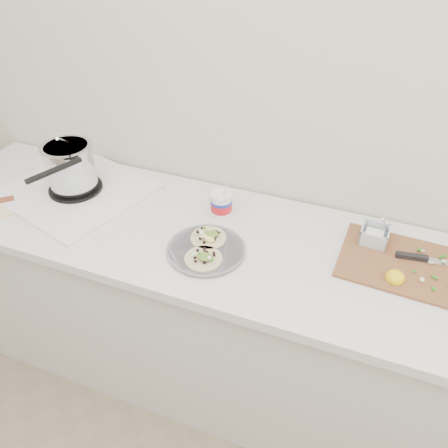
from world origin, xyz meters
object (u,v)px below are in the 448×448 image
(stove, at_px, (73,175))
(taco_plate, at_px, (206,248))
(tub, at_px, (222,202))
(cutboard, at_px, (405,260))

(stove, relative_size, taco_plate, 2.36)
(stove, height_order, tub, stove)
(stove, relative_size, tub, 3.43)
(tub, xyz_separation_m, cutboard, (0.69, -0.04, -0.05))
(stove, bearing_deg, cutboard, 17.47)
(stove, height_order, taco_plate, stove)
(stove, bearing_deg, taco_plate, 2.97)
(taco_plate, height_order, cutboard, cutboard)
(taco_plate, distance_m, cutboard, 0.69)
(taco_plate, bearing_deg, tub, 96.73)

